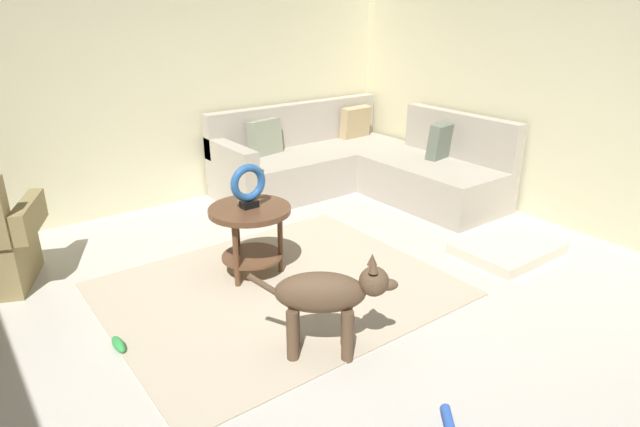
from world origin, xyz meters
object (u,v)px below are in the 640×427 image
at_px(dog, 328,296).
at_px(dog_toy_ball, 321,280).
at_px(side_table, 250,223).
at_px(dog_toy_rope, 448,421).
at_px(torus_sculpture, 248,185).
at_px(dog_bed_mat, 507,248).
at_px(sectional_couch, 356,166).
at_px(dog_toy_bone, 118,344).

bearing_deg(dog, dog_toy_ball, -176.66).
height_order(side_table, dog_toy_rope, side_table).
xyz_separation_m(torus_sculpture, dog_toy_rope, (-0.03, -1.94, -0.69)).
bearing_deg(dog_toy_ball, dog_bed_mat, -17.90).
relative_size(dog, dog_toy_ball, 9.11).
distance_m(dog_bed_mat, dog, 2.03).
bearing_deg(dog_bed_mat, torus_sculpture, 153.03).
xyz_separation_m(dog_bed_mat, dog_toy_ball, (-1.54, 0.50, -0.01)).
bearing_deg(side_table, sectional_couch, 28.02).
bearing_deg(torus_sculpture, side_table, -82.87).
height_order(dog_toy_ball, dog_toy_rope, dog_toy_ball).
height_order(torus_sculpture, dog_toy_rope, torus_sculpture).
bearing_deg(sectional_couch, dog_toy_rope, -122.91).
distance_m(dog_bed_mat, dog_toy_ball, 1.62).
bearing_deg(dog_toy_rope, sectional_couch, 57.09).
relative_size(sectional_couch, dog_toy_ball, 29.12).
xyz_separation_m(dog, dog_toy_ball, (0.46, 0.68, -0.34)).
bearing_deg(torus_sculpture, dog, -97.48).
bearing_deg(sectional_couch, dog_toy_ball, -137.18).
xyz_separation_m(dog_bed_mat, dog, (-2.00, -0.18, 0.33)).
bearing_deg(dog_toy_rope, dog_bed_mat, 27.87).
bearing_deg(dog_toy_rope, dog_toy_ball, 76.97).
bearing_deg(dog_toy_bone, torus_sculpture, 17.22).
distance_m(dog, dog_toy_rope, 0.90).
bearing_deg(dog, dog_bed_mat, 132.69).
relative_size(side_table, dog_bed_mat, 0.75).
distance_m(sectional_couch, side_table, 2.12).
relative_size(torus_sculpture, dog, 0.46).
xyz_separation_m(sectional_couch, dog_toy_ball, (-1.55, -1.44, -0.25)).
bearing_deg(dog, sectional_couch, 173.98).
distance_m(sectional_couch, dog, 2.92).
xyz_separation_m(dog_toy_ball, dog_toy_rope, (-0.35, -1.49, -0.01)).
bearing_deg(side_table, dog, -97.48).
bearing_deg(side_table, dog_toy_bone, -162.78).
distance_m(torus_sculpture, dog_bed_mat, 2.18).
distance_m(side_table, dog_toy_bone, 1.23).
height_order(sectional_couch, dog_bed_mat, sectional_couch).
xyz_separation_m(sectional_couch, dog_bed_mat, (-0.01, -1.93, -0.25)).
bearing_deg(dog_toy_rope, dog_toy_bone, 124.31).
relative_size(sectional_couch, side_table, 3.75).
bearing_deg(dog, side_table, -149.93).
distance_m(torus_sculpture, dog, 1.18).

